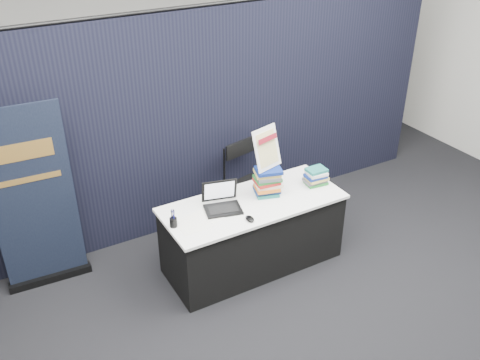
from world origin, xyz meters
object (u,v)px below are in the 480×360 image
stacking_chair (249,183)px  book_stack_tall (268,181)px  display_table (253,233)px  pullup_banner (36,210)px  info_sign (267,149)px  laptop (221,203)px  book_stack_short (316,177)px

stacking_chair → book_stack_tall: bearing=-115.1°
display_table → book_stack_tall: (0.20, 0.05, 0.52)m
book_stack_tall → pullup_banner: 2.20m
book_stack_tall → pullup_banner: bearing=161.0°
info_sign → laptop: bearing=168.2°
display_table → book_stack_tall: 0.56m
display_table → book_stack_short: (0.73, -0.02, 0.46)m
book_stack_tall → stacking_chair: (0.13, 0.57, -0.34)m
laptop → info_sign: (0.52, 0.03, 0.43)m
book_stack_short → stacking_chair: 0.82m
pullup_banner → book_stack_short: bearing=-13.7°
laptop → stacking_chair: 0.90m
info_sign → book_stack_tall: bearing=-105.1°
info_sign → pullup_banner: pullup_banner is taller
laptop → book_stack_tall: bearing=14.4°
pullup_banner → stacking_chair: (2.21, -0.15, -0.27)m
laptop → stacking_chair: (0.65, 0.57, -0.26)m
info_sign → pullup_banner: size_ratio=0.23×
laptop → stacking_chair: laptop is taller
pullup_banner → stacking_chair: pullup_banner is taller
laptop → pullup_banner: (-1.56, 0.72, 0.01)m
display_table → book_stack_short: size_ratio=8.48×
pullup_banner → laptop: bearing=-21.5°
laptop → book_stack_tall: size_ratio=1.35×
display_table → stacking_chair: size_ratio=1.80×
book_stack_short → stacking_chair: bearing=122.3°
info_sign → stacking_chair: 0.88m
stacking_chair → book_stack_short: bearing=-70.3°
info_sign → stacking_chair: bearing=61.7°
display_table → laptop: (-0.33, 0.06, 0.44)m
pullup_banner → stacking_chair: bearing=-0.6°
book_stack_short → info_sign: info_sign is taller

